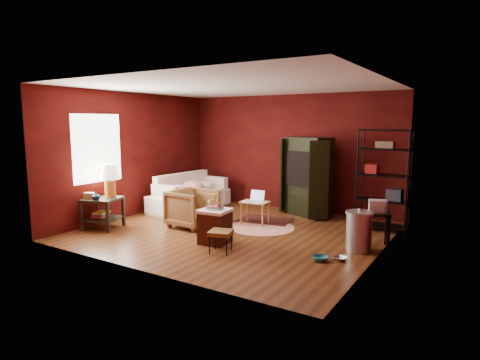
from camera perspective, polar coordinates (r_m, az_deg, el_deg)
The scene contains 18 objects.
room at distance 7.72m, azimuth -1.09°, elevation 2.79°, with size 5.54×5.04×2.84m.
sofa at distance 9.91m, azimuth -7.18°, elevation -1.83°, with size 2.14×0.63×0.84m, color white.
armchair at distance 8.28m, azimuth -6.81°, elevation -3.74°, with size 0.83×0.78×0.85m, color black.
pet_bowl_steel at distance 6.53m, azimuth 14.07°, elevation -10.09°, with size 0.21×0.05×0.21m, color #B2B5BA.
pet_bowl_turquoise at distance 6.43m, azimuth 11.38°, elevation -10.19°, with size 0.24×0.07×0.24m, color teal.
vase at distance 8.33m, azimuth -19.81°, elevation -2.18°, with size 0.15×0.16×0.15m, color #0B1239.
mug at distance 7.11m, azimuth -4.10°, elevation -3.07°, with size 0.12×0.10×0.12m, color #F6E878.
side_table at distance 8.52m, azimuth -18.50°, elevation -1.35°, with size 0.83×0.83×1.30m.
sofa_cushions at distance 9.90m, azimuth -7.15°, elevation -1.94°, with size 0.88×1.99×0.82m.
hamper at distance 7.15m, azimuth -3.57°, elevation -6.50°, with size 0.55×0.55×0.70m.
footstool at distance 6.64m, azimuth -2.78°, elevation -7.61°, with size 0.45×0.45×0.37m.
rug_round at distance 8.25m, azimuth 3.15°, elevation -6.75°, with size 1.67×1.67×0.01m.
rug_oriental at distance 8.85m, azimuth 3.57°, elevation -5.66°, with size 1.23×0.91×0.01m.
laptop_desk at distance 8.42m, azimuth 2.15°, elevation -3.41°, with size 0.60×0.49×0.71m.
tv_armoire at distance 9.29m, azimuth 9.51°, elevation 0.70°, with size 1.32×1.05×1.80m.
wire_shelving at distance 8.30m, azimuth 19.86°, elevation 0.57°, with size 0.99×0.45×2.00m.
small_stand at distance 7.24m, azimuth 18.97°, elevation -4.33°, with size 0.52×0.52×0.82m.
trash_can at distance 7.01m, azimuth 16.56°, elevation -6.97°, with size 0.50×0.50×0.72m.
Camera 1 is at (4.15, -6.46, 2.12)m, focal length 30.00 mm.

